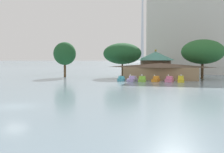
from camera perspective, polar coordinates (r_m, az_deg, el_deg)
ground_plane at (r=31.01m, az=-20.00°, el=-5.99°), size 2000.00×2000.00×0.00m
pedal_boat_cyan at (r=63.45m, az=2.00°, el=-0.51°), size 1.54×2.31×1.51m
pedal_boat_lavender at (r=62.12m, az=4.36°, el=-0.56°), size 2.20×3.21×1.67m
pedal_boat_lime at (r=61.18m, az=6.46°, el=-0.62°), size 1.80×2.61×1.75m
pedal_boat_orange at (r=61.77m, az=9.34°, el=-0.61°), size 1.81×3.08×1.64m
pedal_boat_pink at (r=61.55m, az=12.14°, el=-0.65°), size 1.93×2.97×1.71m
pedal_boat_yellow at (r=61.02m, az=14.45°, el=-0.66°), size 1.50×2.29×1.80m
boathouse at (r=67.79m, az=10.35°, el=1.17°), size 19.43×6.66×4.14m
green_roof_pavilion at (r=81.23m, az=9.27°, el=2.96°), size 11.45×11.45×8.06m
shoreline_tree_tall_left at (r=76.99m, az=-10.05°, el=4.81°), size 6.32×6.32×9.92m
shoreline_tree_mid at (r=75.85m, az=2.22°, el=4.90°), size 10.77×10.77×9.67m
shoreline_tree_right at (r=72.62m, az=18.78°, el=5.02°), size 10.82×10.82×10.18m
background_building_block at (r=103.09m, az=15.89°, el=8.65°), size 28.61×20.31×28.39m
distant_broadcast_tower at (r=357.31m, az=6.53°, el=15.17°), size 6.22×6.22×186.07m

